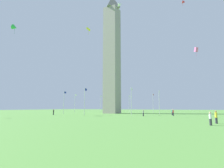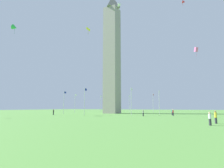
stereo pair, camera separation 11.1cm
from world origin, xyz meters
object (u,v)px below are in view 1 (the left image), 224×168
object	(u,v)px
flagpole_e	(75,102)
kite_pink_box	(196,50)
flagpole_n	(129,103)
person_gray_shirt	(143,113)
kite_red_delta	(183,3)
person_red_shirt	(173,113)
flagpole_se	(64,101)
flagpole_sw	(131,100)
kite_white_delta	(119,5)
flagpole_s	(85,100)
person_white_shirt	(210,119)
obelisk_monument	(112,52)
flagpole_nw	(153,102)
kite_green_delta	(15,27)
person_black_shirt	(54,112)
kite_yellow_diamond	(88,29)
flagpole_w	(159,101)
person_teal_shirt	(172,112)
flagpole_ne	(100,103)
person_yellow_shirt	(216,117)

from	to	relation	value
flagpole_e	kite_pink_box	distance (m)	49.78
flagpole_n	person_gray_shirt	world-z (taller)	flagpole_n
kite_red_delta	person_red_shirt	bearing A→B (deg)	141.86
flagpole_se	person_gray_shirt	world-z (taller)	flagpole_se
flagpole_sw	kite_white_delta	size ratio (longest dim) A/B	3.09
flagpole_se	flagpole_s	xyz separation A→B (m)	(-5.10, -12.32, 0.00)
flagpole_n	person_white_shirt	distance (m)	60.60
obelisk_monument	person_white_shirt	bearing A→B (deg)	-138.17
flagpole_nw	person_gray_shirt	distance (m)	28.72
person_white_shirt	kite_green_delta	bearing A→B (deg)	63.78
person_red_shirt	person_black_shirt	world-z (taller)	person_black_shirt
flagpole_s	kite_pink_box	size ratio (longest dim) A/B	3.14
obelisk_monument	person_gray_shirt	distance (m)	32.26
person_gray_shirt	kite_red_delta	xyz separation A→B (m)	(10.17, -9.82, 32.57)
flagpole_e	person_black_shirt	world-z (taller)	flagpole_e
kite_green_delta	kite_yellow_diamond	bearing A→B (deg)	-82.08
flagpole_n	flagpole_se	size ratio (longest dim) A/B	1.00
flagpole_sw	flagpole_w	xyz separation A→B (m)	(12.32, -5.10, 0.00)
flagpole_sw	person_red_shirt	distance (m)	11.56
flagpole_w	person_teal_shirt	xyz separation A→B (m)	(-5.83, -4.82, -3.41)
flagpole_se	kite_red_delta	world-z (taller)	kite_red_delta
kite_white_delta	kite_green_delta	bearing A→B (deg)	108.33
flagpole_ne	flagpole_nw	bearing A→B (deg)	-90.00
flagpole_ne	kite_yellow_diamond	bearing A→B (deg)	-154.02
flagpole_s	obelisk_monument	bearing A→B (deg)	-0.00
kite_yellow_diamond	obelisk_monument	bearing A→B (deg)	12.63
obelisk_monument	person_black_shirt	bearing A→B (deg)	156.37
person_yellow_shirt	person_gray_shirt	xyz separation A→B (m)	(15.61, 14.91, -0.06)
flagpole_se	kite_white_delta	bearing A→B (deg)	-102.27
flagpole_w	person_red_shirt	size ratio (longest dim) A/B	4.68
obelisk_monument	flagpole_nw	xyz separation A→B (m)	(12.38, -12.32, -19.11)
kite_white_delta	kite_red_delta	bearing A→B (deg)	-53.29
kite_pink_box	kite_white_delta	xyz separation A→B (m)	(-6.34, 18.59, 13.80)
flagpole_s	flagpole_e	bearing A→B (deg)	45.00
flagpole_ne	flagpole_sw	size ratio (longest dim) A/B	1.00
flagpole_n	flagpole_se	bearing A→B (deg)	157.50
obelisk_monument	kite_green_delta	size ratio (longest dim) A/B	15.30
kite_yellow_diamond	person_red_shirt	bearing A→B (deg)	-52.13
flagpole_ne	kite_white_delta	xyz separation A→B (m)	(-29.69, -23.23, 26.25)
obelisk_monument	flagpole_w	bearing A→B (deg)	-89.80
flagpole_e	person_red_shirt	size ratio (longest dim) A/B	4.68
flagpole_w	person_red_shirt	world-z (taller)	flagpole_w
flagpole_s	kite_white_delta	world-z (taller)	kite_white_delta
flagpole_ne	person_red_shirt	xyz separation A→B (m)	(-22.42, -35.44, -3.46)
obelisk_monument	flagpole_nw	world-z (taller)	obelisk_monument
flagpole_e	kite_white_delta	bearing A→B (deg)	-121.51
flagpole_se	flagpole_sw	world-z (taller)	same
kite_pink_box	kite_white_delta	distance (m)	24.01
person_yellow_shirt	kite_yellow_diamond	distance (m)	34.52
flagpole_se	person_white_shirt	world-z (taller)	flagpole_se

